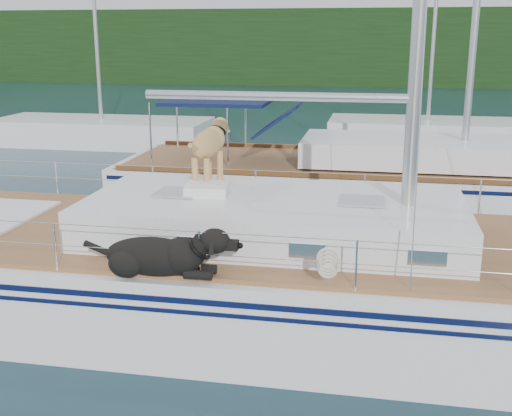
# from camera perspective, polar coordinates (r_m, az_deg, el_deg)

# --- Properties ---
(ground) EXTENTS (120.00, 120.00, 0.00)m
(ground) POSITION_cam_1_polar(r_m,az_deg,el_deg) (9.66, -3.18, -9.37)
(ground) COLOR black
(ground) RESTS_ON ground
(tree_line) EXTENTS (90.00, 3.00, 6.00)m
(tree_line) POSITION_cam_1_polar(r_m,az_deg,el_deg) (53.57, 8.65, 13.93)
(tree_line) COLOR black
(tree_line) RESTS_ON ground
(shore_bank) EXTENTS (92.00, 1.00, 1.20)m
(shore_bank) POSITION_cam_1_polar(r_m,az_deg,el_deg) (54.87, 8.60, 11.44)
(shore_bank) COLOR #595147
(shore_bank) RESTS_ON ground
(main_sailboat) EXTENTS (12.00, 3.83, 14.01)m
(main_sailboat) POSITION_cam_1_polar(r_m,az_deg,el_deg) (9.37, -2.73, -5.63)
(main_sailboat) COLOR silver
(main_sailboat) RESTS_ON ground
(neighbor_sailboat) EXTENTS (11.00, 3.50, 13.30)m
(neighbor_sailboat) POSITION_cam_1_polar(r_m,az_deg,el_deg) (15.18, 9.16, 2.11)
(neighbor_sailboat) COLOR silver
(neighbor_sailboat) RESTS_ON ground
(bg_boat_west) EXTENTS (8.00, 3.00, 11.65)m
(bg_boat_west) POSITION_cam_1_polar(r_m,az_deg,el_deg) (24.96, -13.51, 6.55)
(bg_boat_west) COLOR silver
(bg_boat_west) RESTS_ON ground
(bg_boat_center) EXTENTS (7.20, 3.00, 11.65)m
(bg_boat_center) POSITION_cam_1_polar(r_m,az_deg,el_deg) (24.85, 14.96, 6.43)
(bg_boat_center) COLOR silver
(bg_boat_center) RESTS_ON ground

